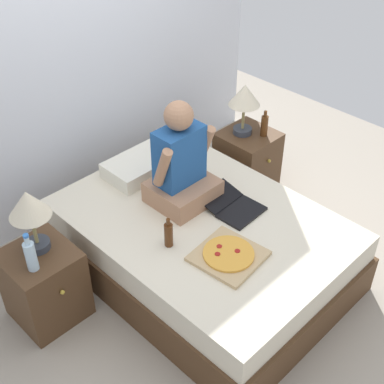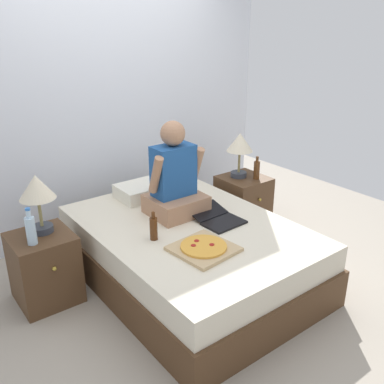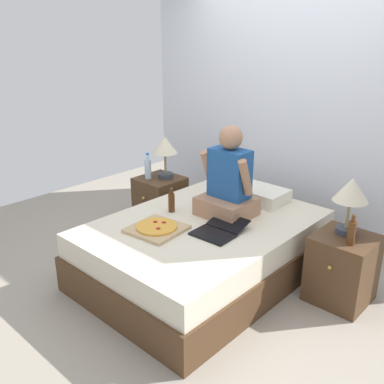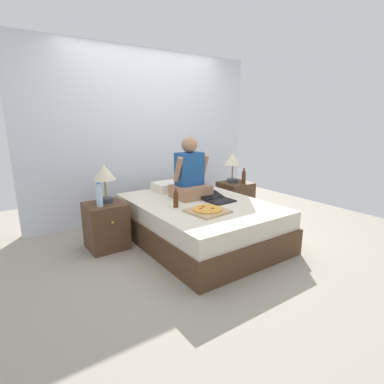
% 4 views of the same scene
% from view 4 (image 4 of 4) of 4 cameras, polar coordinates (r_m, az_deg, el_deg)
% --- Properties ---
extents(ground_plane, '(5.70, 5.70, 0.00)m').
position_cam_4_polar(ground_plane, '(3.87, 1.27, -9.12)').
color(ground_plane, '#9E9384').
extents(wall_back, '(3.70, 0.12, 2.50)m').
position_cam_4_polar(wall_back, '(4.74, -8.51, 10.57)').
color(wall_back, silver).
rests_on(wall_back, ground).
extents(bed, '(1.44, 2.00, 0.51)m').
position_cam_4_polar(bed, '(3.78, 1.29, -5.63)').
color(bed, '#4C331E').
rests_on(bed, ground).
extents(nightstand_left, '(0.44, 0.47, 0.55)m').
position_cam_4_polar(nightstand_left, '(3.72, -16.05, -6.18)').
color(nightstand_left, '#4C331E').
rests_on(nightstand_left, ground).
extents(lamp_on_left_nightstand, '(0.26, 0.26, 0.45)m').
position_cam_4_polar(lamp_on_left_nightstand, '(3.62, -16.35, 3.14)').
color(lamp_on_left_nightstand, '#333842').
rests_on(lamp_on_left_nightstand, nightstand_left).
extents(water_bottle, '(0.07, 0.07, 0.28)m').
position_cam_4_polar(water_bottle, '(3.50, -17.23, -0.90)').
color(water_bottle, silver).
rests_on(water_bottle, nightstand_left).
extents(nightstand_right, '(0.44, 0.47, 0.55)m').
position_cam_4_polar(nightstand_right, '(4.74, 8.20, -1.41)').
color(nightstand_right, '#4C331E').
rests_on(nightstand_right, ground).
extents(lamp_on_right_nightstand, '(0.26, 0.26, 0.45)m').
position_cam_4_polar(lamp_on_right_nightstand, '(4.63, 7.77, 5.85)').
color(lamp_on_right_nightstand, '#333842').
rests_on(lamp_on_right_nightstand, nightstand_right).
extents(beer_bottle, '(0.06, 0.06, 0.23)m').
position_cam_4_polar(beer_bottle, '(4.63, 9.84, 2.87)').
color(beer_bottle, '#512D14').
rests_on(beer_bottle, nightstand_right).
extents(pillow, '(0.52, 0.34, 0.12)m').
position_cam_4_polar(pillow, '(4.30, -3.82, 1.16)').
color(pillow, silver).
rests_on(pillow, bed).
extents(person_seated, '(0.47, 0.40, 0.78)m').
position_cam_4_polar(person_seated, '(3.87, -0.38, 3.17)').
color(person_seated, '#A37556').
rests_on(person_seated, bed).
extents(laptop, '(0.34, 0.43, 0.07)m').
position_cam_4_polar(laptop, '(3.76, 4.89, -1.36)').
color(laptop, black).
rests_on(laptop, bed).
extents(pizza_box, '(0.44, 0.44, 0.05)m').
position_cam_4_polar(pizza_box, '(3.30, 2.93, -3.53)').
color(pizza_box, tan).
rests_on(pizza_box, bed).
extents(beer_bottle_on_bed, '(0.06, 0.06, 0.22)m').
position_cam_4_polar(beer_bottle_on_bed, '(3.46, -3.10, -1.46)').
color(beer_bottle_on_bed, '#4C2811').
rests_on(beer_bottle_on_bed, bed).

